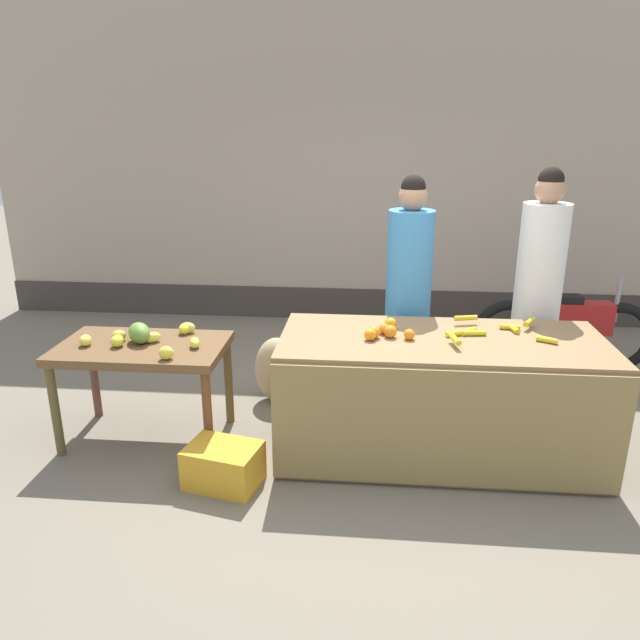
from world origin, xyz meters
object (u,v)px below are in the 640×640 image
(produce_sack, at_px, (277,370))
(produce_crate, at_px, (223,465))
(vendor_woman_blue_shirt, at_px, (408,296))
(parked_motorcycle, at_px, (563,328))
(vendor_woman_white_shirt, at_px, (537,294))

(produce_sack, bearing_deg, produce_crate, -96.99)
(vendor_woman_blue_shirt, xyz_separation_m, produce_crate, (-1.16, -1.22, -0.78))
(produce_sack, bearing_deg, parked_motorcycle, 19.43)
(vendor_woman_white_shirt, distance_m, produce_crate, 2.58)
(produce_crate, bearing_deg, vendor_woman_white_shirt, 30.33)
(vendor_woman_blue_shirt, bearing_deg, produce_crate, -133.64)
(vendor_woman_blue_shirt, xyz_separation_m, parked_motorcycle, (1.44, 0.85, -0.51))
(vendor_woman_blue_shirt, height_order, vendor_woman_white_shirt, vendor_woman_white_shirt)
(vendor_woman_white_shirt, bearing_deg, produce_sack, -178.94)
(parked_motorcycle, distance_m, produce_sack, 2.61)
(vendor_woman_white_shirt, height_order, produce_crate, vendor_woman_white_shirt)
(vendor_woman_blue_shirt, bearing_deg, produce_sack, -179.06)
(vendor_woman_blue_shirt, relative_size, produce_sack, 3.35)
(vendor_woman_white_shirt, xyz_separation_m, produce_sack, (-1.97, -0.04, -0.67))
(vendor_woman_white_shirt, bearing_deg, produce_crate, -149.67)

